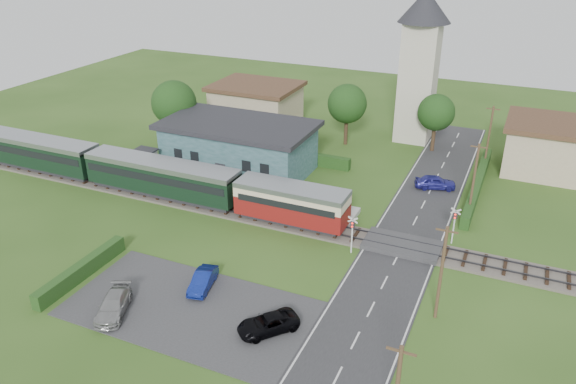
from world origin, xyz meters
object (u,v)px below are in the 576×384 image
at_px(church_tower, 420,56).
at_px(crossing_signal_near, 352,229).
at_px(equipment_hut, 145,162).
at_px(pedestrian_far, 151,166).
at_px(station_building, 239,146).
at_px(house_east, 547,146).
at_px(car_park_dark, 268,324).
at_px(pedestrian_near, 262,185).
at_px(car_on_road, 435,182).
at_px(car_park_blue, 203,280).
at_px(house_west, 256,105).
at_px(crossing_signal_far, 455,221).
at_px(train, 135,171).
at_px(car_park_silver, 113,305).

distance_m(church_tower, crossing_signal_near, 29.57).
height_order(equipment_hut, pedestrian_far, equipment_hut).
bearing_deg(station_building, house_east, 23.44).
relative_size(crossing_signal_near, car_park_dark, 0.81).
bearing_deg(crossing_signal_near, pedestrian_near, 151.56).
bearing_deg(car_on_road, church_tower, 4.26).
bearing_deg(pedestrian_near, station_building, -38.31).
xyz_separation_m(equipment_hut, pedestrian_far, (0.72, 0.09, -0.37)).
height_order(car_park_blue, car_park_dark, car_park_blue).
bearing_deg(house_west, crossing_signal_near, -49.89).
height_order(crossing_signal_near, crossing_signal_far, same).
bearing_deg(car_on_road, house_east, -63.11).
xyz_separation_m(house_east, car_park_blue, (-21.93, -33.50, -2.12)).
bearing_deg(house_west, house_east, -1.64).
bearing_deg(car_park_blue, pedestrian_far, 123.96).
distance_m(equipment_hut, church_tower, 33.48).
bearing_deg(pedestrian_near, equipment_hut, 8.43).
distance_m(station_building, car_park_blue, 22.12).
bearing_deg(pedestrian_near, house_east, -136.21).
xyz_separation_m(train, car_park_silver, (10.79, -16.50, -1.48)).
distance_m(station_building, car_park_silver, 25.90).
bearing_deg(pedestrian_near, pedestrian_far, 8.09).
bearing_deg(church_tower, pedestrian_far, -134.46).
bearing_deg(station_building, crossing_signal_far, -15.63).
bearing_deg(car_park_blue, house_west, 98.64).
xyz_separation_m(station_building, house_east, (30.00, 13.01, 0.10)).
height_order(car_on_road, pedestrian_far, pedestrian_far).
xyz_separation_m(crossing_signal_near, car_park_dark, (-1.90, -11.53, -1.50)).
xyz_separation_m(crossing_signal_far, car_park_blue, (-15.53, -13.89, -1.46)).
xyz_separation_m(church_tower, house_east, (15.00, -4.00, -7.43)).
relative_size(station_building, crossing_signal_far, 4.88).
xyz_separation_m(station_building, pedestrian_near, (5.40, -5.44, -1.26)).
bearing_deg(house_east, pedestrian_near, -143.14).
height_order(station_building, train, station_building).
bearing_deg(train, station_building, 53.30).
distance_m(church_tower, car_on_road, 17.27).
xyz_separation_m(car_park_dark, pedestrian_far, (-21.78, 17.23, 0.73)).
xyz_separation_m(crossing_signal_near, pedestrian_near, (-11.00, 5.96, -0.71)).
relative_size(house_west, crossing_signal_far, 3.30).
bearing_deg(equipment_hut, crossing_signal_near, -12.94).
xyz_separation_m(house_west, car_on_road, (25.29, -10.42, -2.06)).
xyz_separation_m(train, pedestrian_near, (12.10, 3.55, -0.75)).
relative_size(station_building, car_park_blue, 4.41).
bearing_deg(house_east, car_on_road, -135.87).
height_order(car_park_silver, pedestrian_far, pedestrian_far).
relative_size(crossing_signal_far, car_park_blue, 0.90).
bearing_deg(house_east, house_west, 178.36).
height_order(train, house_west, house_west).
xyz_separation_m(crossing_signal_far, pedestrian_far, (-30.88, 0.90, -0.77)).
relative_size(house_east, car_park_dark, 2.17).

